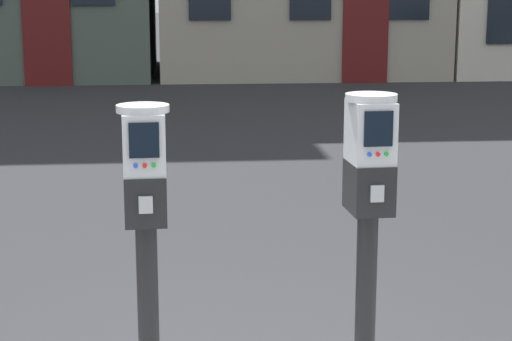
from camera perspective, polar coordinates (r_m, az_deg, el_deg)
The scene contains 2 objects.
parking_meter_near_kerb at distance 3.59m, azimuth -7.34°, elevation -2.46°, with size 0.23×0.26×1.38m.
parking_meter_twin_adjacent at distance 3.67m, azimuth 7.47°, elevation -1.77°, with size 0.23×0.26×1.42m.
Camera 1 is at (-0.43, -3.78, 1.97)m, focal length 60.35 mm.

